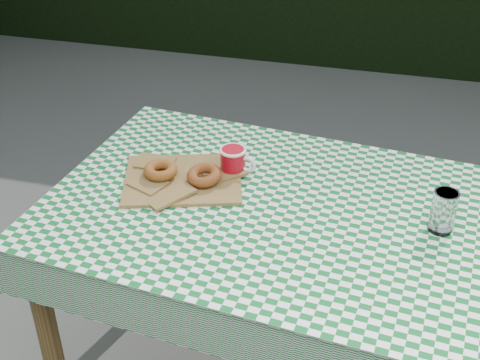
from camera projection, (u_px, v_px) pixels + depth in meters
The scene contains 7 objects.
table at pixel (274, 309), 1.96m from camera, with size 1.24×0.83×0.75m, color #55371D.
tablecloth at pixel (278, 208), 1.76m from camera, with size 1.26×0.85×0.01m, color #0E5C24.
paper_bag at pixel (183, 178), 1.86m from camera, with size 0.33×0.27×0.02m, color olive.
bagel_front at pixel (161, 170), 1.85m from camera, with size 0.10×0.10×0.03m, color #8B5E1C.
bagel_back at pixel (204, 175), 1.83m from camera, with size 0.10×0.10×0.03m, color brown.
coffee_mug at pixel (233, 161), 1.88m from camera, with size 0.15×0.15×0.08m, color #A90A18, non-canonical shape.
drinking_glass at pixel (443, 211), 1.64m from camera, with size 0.06×0.06×0.12m, color silver.
Camera 1 is at (0.29, -1.38, 1.77)m, focal length 48.01 mm.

